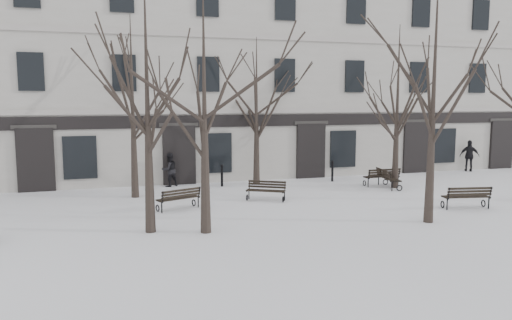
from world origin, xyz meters
name	(u,v)px	position (x,y,z in m)	size (l,w,h in m)	color
ground	(308,215)	(0.00, 0.00, 0.00)	(100.00, 100.00, 0.00)	white
building	(224,77)	(0.00, 12.96, 5.52)	(40.40, 10.20, 11.40)	#B6B0A8
tree_0	(146,72)	(-5.71, -0.68, 5.01)	(5.61, 5.61, 8.01)	black
tree_1	(204,80)	(-4.04, -1.25, 4.76)	(5.34, 5.34, 7.62)	black
tree_2	(435,68)	(3.52, -2.18, 5.20)	(5.83, 5.83, 8.32)	black
tree_4	(132,85)	(-5.81, 5.26, 4.79)	(5.37, 5.37, 7.67)	black
tree_5	(256,93)	(0.19, 7.00, 4.48)	(5.02, 5.02, 7.16)	black
tree_6	(398,87)	(6.17, 4.03, 4.74)	(5.31, 5.31, 7.59)	black
bench_1	(179,198)	(-4.37, 2.26, 0.46)	(1.75, 1.17, 0.84)	black
bench_2	(467,196)	(6.22, -0.83, 0.49)	(1.85, 0.95, 0.89)	black
bench_3	(266,190)	(-0.64, 2.97, 0.44)	(1.65, 1.31, 0.81)	black
bench_4	(382,176)	(5.83, 4.61, 0.48)	(1.75, 0.65, 0.88)	black
bench_5	(388,178)	(5.78, 4.05, 0.49)	(0.95, 1.86, 0.90)	black
bollard_a	(222,175)	(-1.63, 6.76, 0.58)	(0.14, 0.14, 1.08)	black
bollard_b	(332,170)	(4.11, 6.53, 0.57)	(0.14, 0.14, 1.07)	black
pedestrian_b	(170,186)	(-4.05, 7.48, 0.00)	(0.79, 0.62, 1.63)	black
pedestrian_c	(469,171)	(13.32, 7.46, 0.00)	(1.07, 0.44, 1.82)	black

